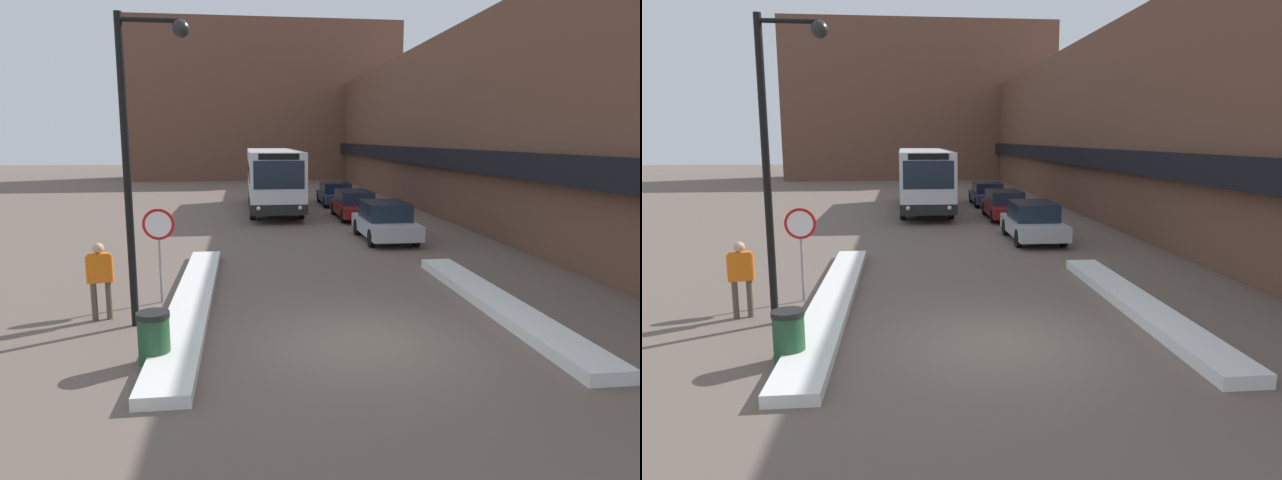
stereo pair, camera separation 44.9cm
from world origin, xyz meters
TOP-DOWN VIEW (x-y plane):
  - ground_plane at (0.00, 0.00)m, footprint 160.00×160.00m
  - building_row_right at (9.97, 24.00)m, footprint 5.50×60.00m
  - building_backdrop_far at (0.00, 48.32)m, footprint 26.00×8.00m
  - snow_bank_left at (-3.60, 3.13)m, footprint 0.90×11.08m
  - snow_bank_right at (3.60, 1.88)m, footprint 0.90×8.85m
  - city_bus at (-0.71, 21.27)m, footprint 2.69×11.70m
  - parked_car_front at (3.20, 11.23)m, footprint 1.91×4.39m
  - parked_car_middle at (3.20, 17.60)m, footprint 1.86×4.76m
  - parked_car_back at (3.20, 23.62)m, footprint 1.86×4.39m
  - stop_sign at (-4.36, 3.43)m, footprint 0.76×0.08m
  - street_lamp at (-4.41, 1.70)m, footprint 1.46×0.36m
  - pedestrian at (-5.49, 2.21)m, footprint 0.55×0.32m
  - trash_bin at (-3.96, -0.51)m, footprint 0.59×0.59m

SIDE VIEW (x-z plane):
  - ground_plane at x=0.00m, z-range 0.00..0.00m
  - snow_bank_left at x=-3.60m, z-range 0.00..0.22m
  - snow_bank_right at x=3.60m, z-range 0.00..0.25m
  - trash_bin at x=-3.96m, z-range 0.00..0.95m
  - parked_car_back at x=3.20m, z-range 0.01..1.36m
  - parked_car_middle at x=3.20m, z-range 0.01..1.40m
  - parked_car_front at x=3.20m, z-range 0.00..1.52m
  - pedestrian at x=-5.49m, z-range 0.18..1.92m
  - stop_sign at x=-4.36m, z-range 0.52..2.85m
  - city_bus at x=-0.71m, z-range 0.15..3.49m
  - street_lamp at x=-4.41m, z-range 0.76..7.21m
  - building_row_right at x=9.97m, z-range -0.01..9.08m
  - building_backdrop_far at x=0.00m, z-range 0.00..14.95m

